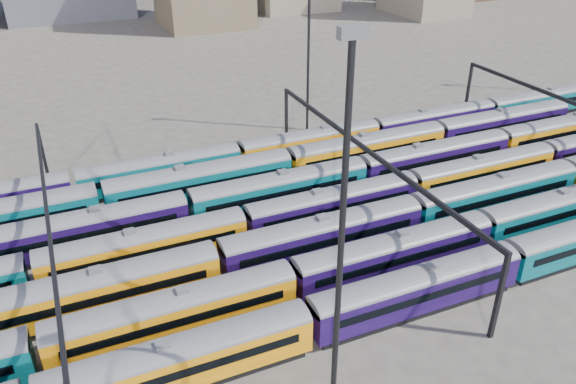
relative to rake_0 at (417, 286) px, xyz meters
name	(u,v)px	position (x,y,z in m)	size (l,w,h in m)	color
ground	(274,236)	(-6.33, 15.00, -2.50)	(500.00, 500.00, 0.00)	#433E38
rake_0	(417,286)	(0.00, 0.00, 0.00)	(135.52, 2.83, 4.76)	black
rake_1	(394,250)	(1.09, 5.00, 0.04)	(137.90, 2.88, 4.84)	black
rake_2	(97,288)	(-23.82, 10.00, 0.12)	(141.94, 2.97, 4.99)	black
rake_3	(333,202)	(0.24, 15.00, -0.02)	(134.45, 2.81, 4.72)	black
rake_4	(83,227)	(-23.85, 20.00, 0.11)	(141.20, 2.95, 4.96)	black
rake_5	(200,179)	(-10.99, 25.00, 0.23)	(105.41, 3.09, 5.20)	black
rake_6	(311,141)	(4.86, 30.00, -0.04)	(133.51, 2.79, 4.69)	black
gantry_1	(49,220)	(-26.33, 15.00, 4.29)	(0.35, 40.35, 8.03)	black
gantry_2	(365,158)	(3.67, 15.00, 4.29)	(0.35, 40.35, 8.03)	black
mast_2	(341,245)	(-11.33, -7.00, 11.47)	(1.40, 0.50, 25.60)	black
mast_3	(309,32)	(8.67, 39.00, 11.47)	(1.40, 0.50, 25.60)	black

